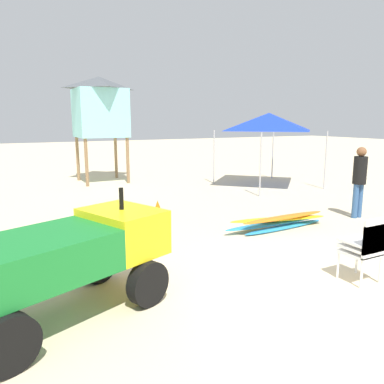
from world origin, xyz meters
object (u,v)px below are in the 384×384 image
at_px(lifeguard_near_right, 359,177).
at_px(utility_cart, 71,254).
at_px(popup_canopy, 269,122).
at_px(traffic_cone_near, 158,209).
at_px(stacked_plastic_chairs, 367,244).
at_px(surfboard_pile, 280,222).
at_px(traffic_cone_far, 103,227).
at_px(lifeguard_tower, 100,107).

bearing_deg(lifeguard_near_right, utility_cart, -167.35).
relative_size(popup_canopy, traffic_cone_near, 6.40).
relative_size(utility_cart, lifeguard_near_right, 1.60).
xyz_separation_m(stacked_plastic_chairs, surfboard_pile, (0.80, 2.83, -0.44)).
xyz_separation_m(utility_cart, traffic_cone_near, (2.76, 3.87, -0.56)).
bearing_deg(stacked_plastic_chairs, utility_cart, 164.81).
distance_m(traffic_cone_near, traffic_cone_far, 1.87).
xyz_separation_m(utility_cart, surfboard_pile, (4.81, 1.74, -0.63)).
bearing_deg(stacked_plastic_chairs, lifeguard_tower, 95.02).
distance_m(stacked_plastic_chairs, traffic_cone_far, 4.95).
relative_size(utility_cart, surfboard_pile, 1.05).
xyz_separation_m(traffic_cone_near, traffic_cone_far, (-1.61, -0.94, 0.01)).
distance_m(lifeguard_near_right, traffic_cone_far, 6.22).
relative_size(utility_cart, popup_canopy, 0.97).
relative_size(traffic_cone_near, traffic_cone_far, 0.96).
xyz_separation_m(lifeguard_near_right, traffic_cone_near, (-4.42, 2.26, -0.79)).
height_order(popup_canopy, traffic_cone_near, popup_canopy).
relative_size(utility_cart, lifeguard_tower, 0.70).
bearing_deg(stacked_plastic_chairs, surfboard_pile, 74.21).
distance_m(stacked_plastic_chairs, lifeguard_tower, 11.46).
bearing_deg(lifeguard_tower, traffic_cone_near, -92.52).
height_order(utility_cart, lifeguard_tower, lifeguard_tower).
bearing_deg(traffic_cone_far, stacked_plastic_chairs, -54.50).
distance_m(popup_canopy, lifeguard_tower, 6.36).
bearing_deg(surfboard_pile, popup_canopy, 54.14).
bearing_deg(stacked_plastic_chairs, popup_canopy, 60.98).
relative_size(lifeguard_tower, traffic_cone_far, 8.53).
relative_size(stacked_plastic_chairs, traffic_cone_near, 2.26).
height_order(surfboard_pile, lifeguard_near_right, lifeguard_near_right).
distance_m(utility_cart, traffic_cone_near, 4.79).
bearing_deg(popup_canopy, lifeguard_tower, 143.42).
bearing_deg(popup_canopy, surfboard_pile, -125.86).
distance_m(utility_cart, lifeguard_tower, 10.75).
bearing_deg(stacked_plastic_chairs, lifeguard_near_right, 40.50).
distance_m(surfboard_pile, lifeguard_tower, 8.97).
distance_m(lifeguard_tower, traffic_cone_near, 6.77).
height_order(lifeguard_near_right, lifeguard_tower, lifeguard_tower).
xyz_separation_m(surfboard_pile, traffic_cone_far, (-3.67, 1.19, 0.08)).
distance_m(utility_cart, stacked_plastic_chairs, 4.16).
bearing_deg(surfboard_pile, lifeguard_near_right, -3.14).
bearing_deg(stacked_plastic_chairs, traffic_cone_far, 125.50).
relative_size(lifeguard_near_right, traffic_cone_far, 3.75).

